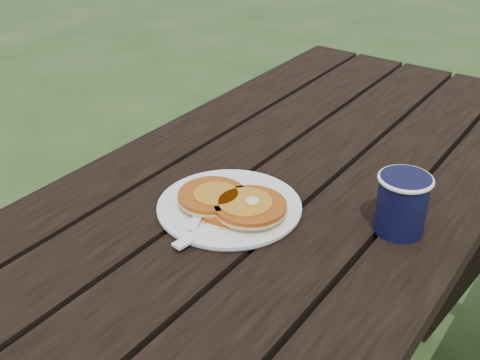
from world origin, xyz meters
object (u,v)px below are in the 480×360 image
Objects in this scene: pancake_stack at (232,203)px; coffee_cup at (402,201)px; plate at (229,207)px; picnic_table at (258,345)px.

coffee_cup is at bearing 25.70° from pancake_stack.
pancake_stack is at bearing -36.91° from plate.
plate is (-0.03, -0.07, 0.39)m from picnic_table.
plate is at bearing -157.17° from coffee_cup.
pancake_stack is at bearing -99.50° from picnic_table.
plate is at bearing 143.09° from pancake_stack.
plate is 1.26× the size of pancake_stack.
picnic_table is 16.87× the size of coffee_cup.
plate is 0.31m from coffee_cup.
coffee_cup reaches higher than plate.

